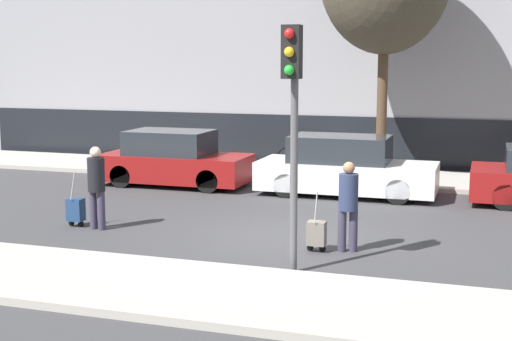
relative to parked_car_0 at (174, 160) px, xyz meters
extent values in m
plane|color=#38383A|center=(4.53, -4.46, -0.68)|extent=(80.00, 80.00, 0.00)
cube|color=#A39E93|center=(4.53, -8.21, -0.62)|extent=(28.00, 2.50, 0.12)
cube|color=#A39E93|center=(4.53, 2.54, -0.62)|extent=(28.00, 3.00, 0.12)
cube|color=black|center=(4.53, 4.72, 0.12)|extent=(27.44, 0.06, 1.60)
cube|color=maroon|center=(0.05, 0.00, -0.19)|extent=(3.98, 1.73, 0.70)
cube|color=#23282D|center=(-0.11, 0.00, 0.48)|extent=(2.19, 1.52, 0.64)
cylinder|color=black|center=(1.28, -0.77, -0.38)|extent=(0.60, 0.18, 0.60)
cylinder|color=black|center=(1.28, 0.77, -0.38)|extent=(0.60, 0.18, 0.60)
cylinder|color=black|center=(-1.19, -0.77, -0.38)|extent=(0.60, 0.18, 0.60)
cylinder|color=black|center=(-1.19, 0.77, -0.38)|extent=(0.60, 0.18, 0.60)
cube|color=silver|center=(4.69, 0.00, -0.19)|extent=(4.40, 1.70, 0.70)
cube|color=#23282D|center=(4.52, 0.00, 0.48)|extent=(2.42, 1.50, 0.65)
cylinder|color=black|center=(6.06, -0.76, -0.38)|extent=(0.60, 0.18, 0.60)
cylinder|color=black|center=(6.06, 0.77, -0.38)|extent=(0.60, 0.18, 0.60)
cylinder|color=black|center=(3.33, -0.76, -0.38)|extent=(0.60, 0.18, 0.60)
cylinder|color=black|center=(3.33, 0.77, -0.38)|extent=(0.60, 0.18, 0.60)
cylinder|color=black|center=(8.44, -0.67, -0.38)|extent=(0.60, 0.18, 0.60)
cylinder|color=black|center=(8.44, 1.05, -0.38)|extent=(0.60, 0.18, 0.60)
cylinder|color=#383347|center=(0.56, -5.09, -0.30)|extent=(0.15, 0.15, 0.77)
cylinder|color=#383347|center=(0.75, -5.12, -0.30)|extent=(0.15, 0.15, 0.77)
cylinder|color=black|center=(0.66, -5.11, 0.43)|extent=(0.34, 0.34, 0.67)
sphere|color=beige|center=(0.66, -5.11, 0.87)|extent=(0.22, 0.22, 0.22)
cube|color=navy|center=(0.11, -5.03, -0.34)|extent=(0.32, 0.24, 0.46)
cylinder|color=black|center=(0.00, -5.03, -0.62)|extent=(0.12, 0.03, 0.12)
cylinder|color=black|center=(0.22, -5.03, -0.62)|extent=(0.12, 0.03, 0.12)
cylinder|color=gray|center=(0.11, -5.10, 0.17)|extent=(0.02, 0.19, 0.53)
cylinder|color=#383347|center=(5.62, -5.24, -0.31)|extent=(0.15, 0.15, 0.74)
cylinder|color=#383347|center=(5.81, -5.17, -0.31)|extent=(0.15, 0.15, 0.74)
cylinder|color=#283351|center=(5.72, -5.20, 0.39)|extent=(0.34, 0.34, 0.65)
sphere|color=#936B4C|center=(5.72, -5.20, 0.81)|extent=(0.21, 0.21, 0.21)
cube|color=slate|center=(5.20, -5.39, -0.35)|extent=(0.32, 0.24, 0.43)
cylinder|color=black|center=(5.09, -5.39, -0.62)|extent=(0.12, 0.03, 0.12)
cylinder|color=black|center=(5.31, -5.39, -0.62)|extent=(0.12, 0.03, 0.12)
cylinder|color=gray|center=(5.20, -5.46, 0.14)|extent=(0.02, 0.19, 0.53)
cylinder|color=#515154|center=(5.13, -6.71, 1.25)|extent=(0.12, 0.12, 3.87)
cube|color=black|center=(5.13, -6.89, 2.79)|extent=(0.28, 0.24, 0.80)
sphere|color=red|center=(5.13, -7.04, 3.06)|extent=(0.15, 0.15, 0.15)
sphere|color=gold|center=(5.13, -7.04, 2.79)|extent=(0.15, 0.15, 0.15)
sphere|color=green|center=(5.13, -7.04, 2.52)|extent=(0.15, 0.15, 0.15)
torus|color=black|center=(3.49, 2.63, -0.20)|extent=(0.72, 0.06, 0.72)
torus|color=black|center=(2.44, 2.63, -0.20)|extent=(0.72, 0.06, 0.72)
cylinder|color=navy|center=(2.97, 2.63, 0.00)|extent=(1.00, 0.05, 0.05)
cylinder|color=navy|center=(2.78, 2.63, 0.20)|extent=(0.04, 0.04, 0.40)
cylinder|color=#4C3826|center=(5.21, 2.22, 1.39)|extent=(0.28, 0.28, 3.91)
camera|label=1|loc=(7.98, -17.34, 2.68)|focal=50.00mm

